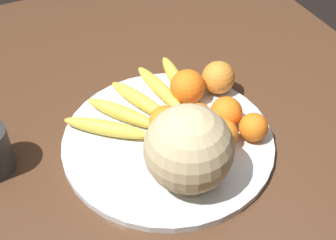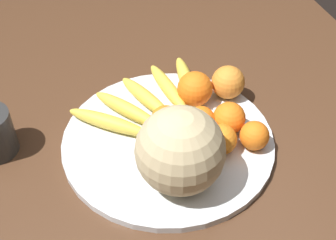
% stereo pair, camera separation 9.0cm
% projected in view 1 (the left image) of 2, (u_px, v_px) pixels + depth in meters
% --- Properties ---
extents(kitchen_table, '(1.55, 1.08, 0.73)m').
position_uv_depth(kitchen_table, '(201.00, 187.00, 0.97)').
color(kitchen_table, '#4C301E').
rests_on(kitchen_table, ground_plane).
extents(fruit_bowl, '(0.42, 0.42, 0.02)m').
position_uv_depth(fruit_bowl, '(168.00, 141.00, 0.94)').
color(fruit_bowl, silver).
rests_on(fruit_bowl, kitchen_table).
extents(melon, '(0.16, 0.16, 0.16)m').
position_uv_depth(melon, '(189.00, 149.00, 0.80)').
color(melon, '#C6B284').
rests_on(melon, fruit_bowl).
extents(banana_bunch, '(0.24, 0.30, 0.03)m').
position_uv_depth(banana_bunch, '(141.00, 102.00, 0.99)').
color(banana_bunch, brown).
rests_on(banana_bunch, fruit_bowl).
extents(orange_front_left, '(0.07, 0.07, 0.07)m').
position_uv_depth(orange_front_left, '(226.00, 112.00, 0.94)').
color(orange_front_left, orange).
rests_on(orange_front_left, fruit_bowl).
extents(orange_front_right, '(0.06, 0.06, 0.06)m').
position_uv_depth(orange_front_right, '(223.00, 134.00, 0.90)').
color(orange_front_right, orange).
rests_on(orange_front_right, fruit_bowl).
extents(orange_mid_center, '(0.08, 0.08, 0.08)m').
position_uv_depth(orange_mid_center, '(188.00, 87.00, 0.99)').
color(orange_mid_center, orange).
rests_on(orange_mid_center, fruit_bowl).
extents(orange_back_left, '(0.06, 0.06, 0.06)m').
position_uv_depth(orange_back_left, '(199.00, 118.00, 0.93)').
color(orange_back_left, orange).
rests_on(orange_back_left, fruit_bowl).
extents(orange_back_right, '(0.06, 0.06, 0.06)m').
position_uv_depth(orange_back_right, '(254.00, 127.00, 0.91)').
color(orange_back_right, orange).
rests_on(orange_back_right, fruit_bowl).
extents(orange_top_small, '(0.06, 0.06, 0.06)m').
position_uv_depth(orange_top_small, '(165.00, 121.00, 0.92)').
color(orange_top_small, orange).
rests_on(orange_top_small, fruit_bowl).
extents(orange_side_extra, '(0.07, 0.07, 0.07)m').
position_uv_depth(orange_side_extra, '(218.00, 77.00, 1.02)').
color(orange_side_extra, orange).
rests_on(orange_side_extra, fruit_bowl).
extents(produce_tag, '(0.07, 0.05, 0.00)m').
position_uv_depth(produce_tag, '(213.00, 115.00, 0.98)').
color(produce_tag, white).
rests_on(produce_tag, fruit_bowl).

